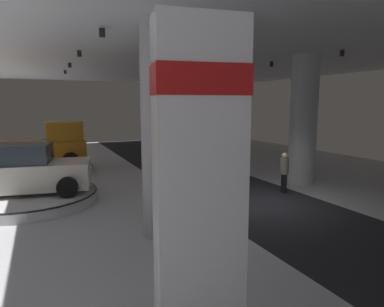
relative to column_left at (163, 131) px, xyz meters
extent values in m
cube|color=silver|center=(4.04, 1.19, -2.77)|extent=(24.00, 44.00, 0.05)
cube|color=#232328|center=(4.04, 1.19, -2.75)|extent=(4.40, 44.00, 0.01)
cube|color=silver|center=(4.04, 1.19, 2.80)|extent=(24.00, 44.00, 0.10)
cylinder|color=black|center=(-1.23, 1.29, 2.57)|extent=(0.16, 0.16, 0.22)
cylinder|color=black|center=(-1.38, 5.40, 2.57)|extent=(0.16, 0.16, 0.22)
cylinder|color=black|center=(-1.39, 9.53, 2.57)|extent=(0.16, 0.16, 0.22)
cylinder|color=black|center=(-1.35, 13.30, 2.57)|extent=(0.16, 0.16, 0.22)
cylinder|color=black|center=(7.52, 1.24, 2.57)|extent=(0.16, 0.16, 0.22)
cylinder|color=black|center=(7.26, 5.09, 2.57)|extent=(0.16, 0.16, 0.22)
cylinder|color=black|center=(7.53, 9.41, 2.57)|extent=(0.16, 0.16, 0.22)
cylinder|color=black|center=(7.54, 13.36, 2.57)|extent=(0.16, 0.16, 0.22)
cylinder|color=#ADADB2|center=(0.00, 0.00, 0.00)|extent=(1.14, 1.14, 5.50)
cylinder|color=silver|center=(7.48, 3.03, 0.00)|extent=(1.14, 1.14, 5.50)
cube|color=white|center=(-1.12, -4.47, -0.35)|extent=(1.18, 0.75, 4.10)
cube|color=red|center=(-1.12, -4.47, 0.96)|extent=(1.21, 0.78, 0.36)
cylinder|color=silver|center=(-3.49, 10.17, -2.62)|extent=(5.96, 5.96, 0.26)
cylinder|color=black|center=(-3.49, 10.17, -2.52)|extent=(6.08, 6.08, 0.05)
cube|color=#B77519|center=(-3.49, 10.17, -1.74)|extent=(5.34, 2.20, 1.20)
cube|color=#B77519|center=(-1.79, 10.20, -0.69)|extent=(1.74, 1.93, 1.00)
cube|color=#28333D|center=(-2.30, 10.19, -0.69)|extent=(0.11, 1.75, 0.75)
cylinder|color=black|center=(-1.66, 11.38, -2.07)|extent=(0.85, 0.30, 0.84)
cylinder|color=black|center=(-1.62, 9.03, -2.07)|extent=(0.85, 0.30, 0.84)
cylinder|color=silver|center=(-3.41, 4.57, -2.56)|extent=(4.55, 4.55, 0.38)
cylinder|color=black|center=(-3.41, 4.57, -2.40)|extent=(4.64, 4.64, 0.05)
cube|color=silver|center=(-3.41, 4.57, -1.76)|extent=(4.46, 2.53, 0.90)
cube|color=#2D3842|center=(-3.56, 4.60, -1.01)|extent=(2.15, 1.88, 0.70)
cylinder|color=black|center=(-1.82, 5.29, -2.03)|extent=(0.71, 0.34, 0.68)
cylinder|color=black|center=(-2.19, 3.33, -2.03)|extent=(0.71, 0.34, 0.68)
sphere|color=white|center=(-1.30, 4.68, -1.65)|extent=(0.18, 0.18, 0.18)
sphere|color=white|center=(-1.47, 3.71, -1.65)|extent=(0.18, 0.18, 0.18)
cylinder|color=#333338|center=(10.08, 16.48, -2.60)|extent=(5.57, 5.57, 0.31)
cylinder|color=white|center=(10.08, 16.48, -2.47)|extent=(5.68, 5.68, 0.05)
cube|color=silver|center=(10.08, 16.48, -1.69)|extent=(3.44, 5.67, 1.20)
cube|color=silver|center=(10.54, 14.84, -0.64)|extent=(2.28, 2.15, 1.00)
cube|color=#28333D|center=(10.40, 15.33, -0.64)|extent=(1.71, 0.54, 0.75)
cylinder|color=black|center=(11.71, 15.01, -2.02)|extent=(0.49, 0.88, 0.84)
cylinder|color=black|center=(9.44, 14.38, -2.02)|extent=(0.49, 0.88, 0.84)
cylinder|color=black|center=(10.72, 18.58, -2.02)|extent=(0.49, 0.88, 0.84)
cylinder|color=black|center=(8.45, 17.95, -2.02)|extent=(0.49, 0.88, 0.84)
cylinder|color=black|center=(5.68, 2.06, -2.35)|extent=(0.14, 0.14, 0.80)
cylinder|color=black|center=(5.64, 1.89, -2.35)|extent=(0.14, 0.14, 0.80)
cylinder|color=#6B665B|center=(5.66, 1.98, -1.69)|extent=(0.32, 0.32, 0.62)
sphere|color=beige|center=(5.66, 1.98, -1.27)|extent=(0.22, 0.22, 0.22)
camera|label=1|loc=(-2.88, -8.12, 0.68)|focal=31.22mm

